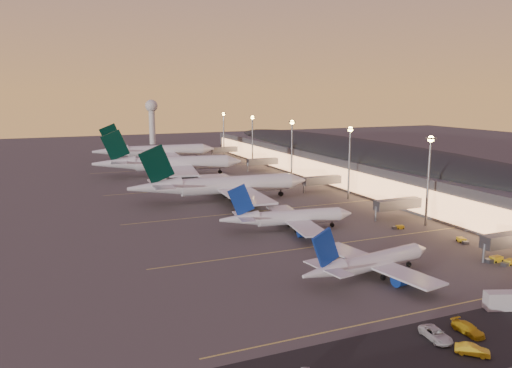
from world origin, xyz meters
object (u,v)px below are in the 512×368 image
at_px(airliner_narrow_south, 370,263).
at_px(catering_truck_a, 502,301).
at_px(baggage_tug_b, 509,263).
at_px(service_van_b, 472,350).
at_px(airliner_wide_far, 156,151).
at_px(radar_tower, 152,114).
at_px(airliner_wide_mid, 169,164).
at_px(baggage_tug_a, 494,259).
at_px(baggage_tug_c, 398,227).
at_px(airliner_wide_near, 222,186).
at_px(service_van_d, 468,329).
at_px(service_van_c, 436,334).
at_px(baggage_tug_d, 462,241).
at_px(airliner_narrow_north, 288,218).

distance_m(airliner_narrow_south, catering_truck_a, 25.24).
distance_m(baggage_tug_b, service_van_b, 45.89).
xyz_separation_m(airliner_wide_far, catering_truck_a, (16.23, -216.31, -4.04)).
bearing_deg(radar_tower, airliner_wide_mid, -98.44).
bearing_deg(baggage_tug_b, service_van_b, -156.25).
bearing_deg(airliner_wide_far, catering_truck_a, -82.96).
xyz_separation_m(baggage_tug_a, baggage_tug_b, (1.27, -2.70, -0.04)).
height_order(airliner_narrow_south, baggage_tug_c, airliner_narrow_south).
xyz_separation_m(airliner_wide_near, service_van_d, (3.50, -109.16, -4.53)).
bearing_deg(service_van_c, service_van_b, -67.33).
relative_size(airliner_wide_mid, service_van_c, 11.03).
relative_size(baggage_tug_b, baggage_tug_d, 1.00).
bearing_deg(baggage_tug_d, baggage_tug_c, 37.13).
height_order(baggage_tug_a, service_van_d, service_van_d).
xyz_separation_m(airliner_wide_mid, baggage_tug_a, (40.17, -145.58, -5.01)).
relative_size(airliner_narrow_south, service_van_c, 5.67).
height_order(airliner_wide_mid, catering_truck_a, airliner_wide_mid).
bearing_deg(service_van_c, airliner_narrow_north, 91.52).
relative_size(baggage_tug_b, service_van_b, 0.83).
xyz_separation_m(airliner_narrow_south, baggage_tug_a, (31.86, -3.05, -2.65)).
xyz_separation_m(airliner_wide_near, service_van_c, (-2.58, -108.64, -4.51)).
bearing_deg(baggage_tug_b, airliner_wide_mid, 94.79).
relative_size(airliner_narrow_south, service_van_d, 6.06).
distance_m(airliner_wide_near, service_van_d, 109.31).
xyz_separation_m(airliner_narrow_south, airliner_wide_far, (-3.90, 194.36, 2.33)).
xyz_separation_m(airliner_narrow_south, service_van_b, (-4.65, -31.79, -2.41)).
relative_size(airliner_narrow_north, service_van_d, 6.73).
bearing_deg(baggage_tug_d, airliner_narrow_south, 122.73).
height_order(baggage_tug_b, catering_truck_a, catering_truck_a).
relative_size(airliner_wide_near, baggage_tug_d, 16.25).
relative_size(baggage_tug_b, baggage_tug_c, 1.16).
bearing_deg(baggage_tug_c, airliner_narrow_south, -122.75).
distance_m(radar_tower, service_van_b, 320.65).
height_order(airliner_narrow_south, airliner_wide_far, airliner_wide_far).
xyz_separation_m(service_van_b, service_van_c, (-1.56, 5.74, 0.05)).
xyz_separation_m(radar_tower, baggage_tug_b, (19.91, -293.41, -21.36)).
xyz_separation_m(airliner_wide_far, radar_tower, (17.12, 93.30, 16.33)).
relative_size(baggage_tug_b, service_van_d, 0.70).
xyz_separation_m(airliner_narrow_north, service_van_b, (-5.17, -70.60, -2.76)).
height_order(airliner_wide_far, baggage_tug_b, airliner_wide_far).
height_order(radar_tower, service_van_c, radar_tower).
bearing_deg(airliner_narrow_north, baggage_tug_a, -45.41).
xyz_separation_m(baggage_tug_b, service_van_d, (-33.26, -20.81, 0.32)).
distance_m(service_van_b, service_van_d, 6.91).
height_order(service_van_b, service_van_c, service_van_c).
height_order(baggage_tug_c, service_van_c, service_van_c).
relative_size(airliner_wide_far, baggage_tug_c, 19.48).
bearing_deg(service_van_b, baggage_tug_a, -7.61).
bearing_deg(baggage_tug_b, catering_truck_a, -152.91).
xyz_separation_m(airliner_narrow_north, airliner_wide_near, (-4.15, 43.79, 1.80)).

